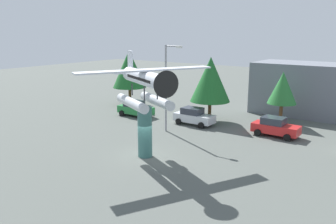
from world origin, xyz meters
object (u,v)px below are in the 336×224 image
at_px(car_near_green, 135,108).
at_px(car_far_red, 275,127).
at_px(storefront_building, 303,89).
at_px(tree_center_back, 283,88).
at_px(car_mid_silver, 194,116).
at_px(streetlight_primary, 167,82).
at_px(tree_east, 210,79).
at_px(floatplane_monument, 145,85).
at_px(tree_west, 129,69).
at_px(display_pedestal, 145,132).

height_order(car_near_green, car_far_red, same).
distance_m(storefront_building, tree_center_back, 6.33).
xyz_separation_m(car_mid_silver, streetlight_primary, (-0.72, -3.62, 3.86)).
bearing_deg(storefront_building, tree_east, -125.46).
height_order(floatplane_monument, car_mid_silver, floatplane_monument).
relative_size(floatplane_monument, tree_west, 1.37).
xyz_separation_m(floatplane_monument, car_far_red, (6.10, 11.24, -4.73)).
relative_size(car_far_red, tree_east, 0.61).
distance_m(car_near_green, tree_center_back, 16.03).
distance_m(car_far_red, tree_center_back, 5.51).
xyz_separation_m(floatplane_monument, streetlight_primary, (-2.85, 6.74, -0.87)).
bearing_deg(tree_east, streetlight_primary, -103.93).
bearing_deg(storefront_building, display_pedestal, -104.13).
distance_m(floatplane_monument, tree_center_back, 16.69).
xyz_separation_m(storefront_building, tree_east, (-6.86, -9.63, 1.58)).
xyz_separation_m(car_mid_silver, tree_west, (-12.00, 3.60, 3.82)).
bearing_deg(car_far_red, floatplane_monument, -118.49).
height_order(display_pedestal, storefront_building, storefront_building).
height_order(car_mid_silver, tree_east, tree_east).
bearing_deg(tree_center_back, car_near_green, -157.19).
bearing_deg(tree_east, display_pedestal, -83.89).
relative_size(tree_west, tree_east, 1.03).
bearing_deg(floatplane_monument, storefront_building, 103.60).
height_order(car_far_red, tree_west, tree_west).
relative_size(car_mid_silver, car_far_red, 1.00).
bearing_deg(streetlight_primary, tree_east, 76.07).
height_order(display_pedestal, streetlight_primary, streetlight_primary).
height_order(tree_west, tree_center_back, tree_west).
bearing_deg(display_pedestal, storefront_building, 75.87).
distance_m(car_far_red, streetlight_primary, 10.73).
bearing_deg(display_pedestal, floatplane_monument, -27.41).
bearing_deg(car_mid_silver, storefront_building, 57.16).
relative_size(streetlight_primary, tree_east, 1.20).
xyz_separation_m(car_mid_silver, tree_east, (0.69, 2.06, 3.65)).
xyz_separation_m(streetlight_primary, tree_east, (1.41, 5.68, -0.22)).
bearing_deg(storefront_building, car_mid_silver, -122.84).
bearing_deg(tree_east, tree_west, 173.10).
distance_m(car_mid_silver, storefront_building, 14.07).
distance_m(display_pedestal, streetlight_primary, 7.74).
relative_size(floatplane_monument, streetlight_primary, 1.19).
relative_size(display_pedestal, tree_center_back, 0.72).
height_order(floatplane_monument, car_far_red, floatplane_monument).
distance_m(floatplane_monument, car_far_red, 13.63).
bearing_deg(car_far_red, car_mid_silver, -173.94).
bearing_deg(display_pedestal, tree_west, 135.23).
xyz_separation_m(car_mid_silver, car_far_red, (8.23, 0.87, 0.00)).
xyz_separation_m(floatplane_monument, tree_center_back, (5.05, 15.80, -1.83)).
distance_m(storefront_building, tree_east, 11.93).
height_order(car_far_red, storefront_building, storefront_building).
height_order(car_near_green, tree_center_back, tree_center_back).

